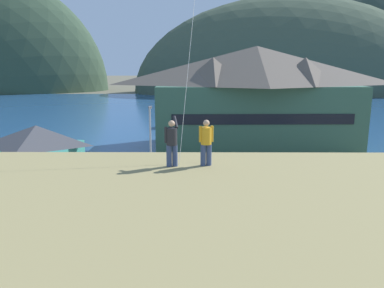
% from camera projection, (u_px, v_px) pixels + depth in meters
% --- Properties ---
extents(ground_plane, '(600.00, 600.00, 0.00)m').
position_uv_depth(ground_plane, '(182.00, 229.00, 22.13)').
color(ground_plane, '#66604C').
extents(parking_lot_pad, '(40.00, 20.00, 0.10)m').
position_uv_depth(parking_lot_pad, '(184.00, 198.00, 27.01)').
color(parking_lot_pad, slate).
rests_on(parking_lot_pad, ground).
extents(bay_water, '(360.00, 84.00, 0.03)m').
position_uv_depth(bay_water, '(191.00, 109.00, 80.75)').
color(bay_water, navy).
rests_on(bay_water, ground).
extents(far_hill_east_peak, '(106.69, 45.73, 64.00)m').
position_uv_depth(far_hill_east_peak, '(289.00, 93.00, 127.44)').
color(far_hill_east_peak, '#42513D').
rests_on(far_hill_east_peak, ground).
extents(harbor_lodge, '(24.16, 11.17, 11.70)m').
position_uv_depth(harbor_lodge, '(256.00, 95.00, 42.54)').
color(harbor_lodge, '#38604C').
rests_on(harbor_lodge, ground).
extents(storage_shed_near_lot, '(6.23, 4.96, 5.34)m').
position_uv_depth(storage_shed_near_lot, '(39.00, 160.00, 27.23)').
color(storage_shed_near_lot, '#338475').
rests_on(storage_shed_near_lot, ground).
extents(wharf_dock, '(3.20, 13.22, 0.70)m').
position_uv_depth(wharf_dock, '(194.00, 127.00, 56.07)').
color(wharf_dock, '#70604C').
rests_on(wharf_dock, ground).
extents(moored_boat_wharfside, '(3.25, 8.10, 2.16)m').
position_uv_depth(moored_boat_wharfside, '(171.00, 122.00, 57.99)').
color(moored_boat_wharfside, silver).
rests_on(moored_boat_wharfside, ground).
extents(moored_boat_outer_mooring, '(3.56, 8.44, 2.16)m').
position_uv_depth(moored_boat_outer_mooring, '(217.00, 121.00, 59.20)').
color(moored_boat_outer_mooring, '#23564C').
rests_on(moored_boat_outer_mooring, ground).
extents(moored_boat_inner_slip, '(3.16, 8.07, 2.16)m').
position_uv_depth(moored_boat_inner_slip, '(171.00, 122.00, 57.78)').
color(moored_boat_inner_slip, silver).
rests_on(moored_boat_inner_slip, ground).
extents(parked_car_lone_by_shed, '(4.25, 2.15, 1.82)m').
position_uv_depth(parked_car_lone_by_shed, '(198.00, 181.00, 27.72)').
color(parked_car_lone_by_shed, slate).
rests_on(parked_car_lone_by_shed, parking_lot_pad).
extents(parked_car_front_row_end, '(4.22, 2.10, 1.82)m').
position_uv_depth(parked_car_front_row_end, '(313.00, 204.00, 23.23)').
color(parked_car_front_row_end, black).
rests_on(parked_car_front_row_end, parking_lot_pad).
extents(parking_light_pole, '(0.24, 0.78, 6.07)m').
position_uv_depth(parking_light_pole, '(150.00, 136.00, 31.69)').
color(parking_light_pole, '#ADADB2').
rests_on(parking_light_pole, parking_lot_pad).
extents(person_kite_flyer, '(0.52, 0.70, 1.86)m').
position_uv_depth(person_kite_flyer, '(172.00, 141.00, 13.62)').
color(person_kite_flyer, '#384770').
rests_on(person_kite_flyer, grassy_hill_foreground).
extents(person_companion, '(0.54, 0.40, 1.74)m').
position_uv_depth(person_companion, '(206.00, 141.00, 13.74)').
color(person_companion, '#384770').
rests_on(person_companion, grassy_hill_foreground).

